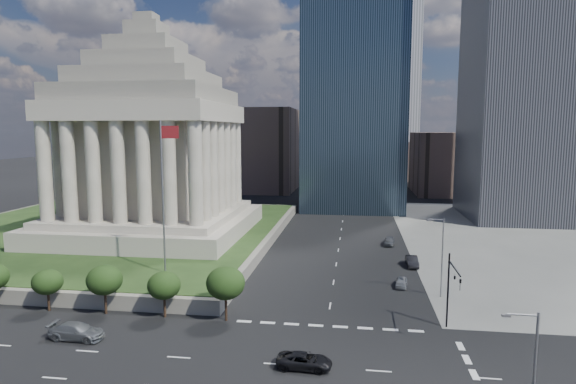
% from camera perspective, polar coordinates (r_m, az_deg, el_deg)
% --- Properties ---
extents(ground, '(500.00, 500.00, 0.00)m').
position_cam_1_polar(ground, '(136.44, 6.79, -1.45)').
color(ground, black).
rests_on(ground, ground).
extents(plaza_terrace, '(66.00, 70.00, 1.80)m').
position_cam_1_polar(plaza_terrace, '(99.31, -20.96, -4.64)').
color(plaza_terrace, slate).
rests_on(plaza_terrace, ground).
extents(plaza_lawn, '(64.00, 68.00, 0.10)m').
position_cam_1_polar(plaza_lawn, '(99.12, -20.98, -4.10)').
color(plaza_lawn, '#213716').
rests_on(plaza_lawn, plaza_terrace).
extents(war_memorial, '(34.00, 34.00, 39.00)m').
position_cam_1_polar(war_memorial, '(90.62, -16.02, 7.52)').
color(war_memorial, gray).
rests_on(war_memorial, plaza_lawn).
extents(flagpole, '(2.52, 0.24, 20.00)m').
position_cam_1_polar(flagpole, '(64.19, -14.51, 0.36)').
color(flagpole, slate).
rests_on(flagpole, plaza_lawn).
extents(tree_row, '(53.00, 4.00, 6.00)m').
position_cam_1_polar(tree_row, '(64.46, -29.20, -9.50)').
color(tree_row, black).
rests_on(tree_row, ground).
extents(midrise_glass, '(26.00, 26.00, 60.00)m').
position_cam_1_polar(midrise_glass, '(130.20, 7.84, 11.36)').
color(midrise_glass, black).
rests_on(midrise_glass, ground).
extents(highrise_ne, '(26.00, 28.00, 100.00)m').
position_cam_1_polar(highrise_ne, '(129.52, 27.13, 19.64)').
color(highrise_ne, black).
rests_on(highrise_ne, ground).
extents(building_filler_ne, '(20.00, 30.00, 20.00)m').
position_cam_1_polar(building_filler_ne, '(167.77, 18.08, 3.30)').
color(building_filler_ne, brown).
rests_on(building_filler_ne, ground).
extents(building_filler_nw, '(24.00, 30.00, 28.00)m').
position_cam_1_polar(building_filler_nw, '(168.19, -3.22, 5.02)').
color(building_filler_nw, brown).
rests_on(building_filler_nw, ground).
extents(traffic_signal_ne, '(0.30, 5.74, 8.00)m').
position_cam_1_polar(traffic_signal_ne, '(51.85, 18.84, -10.32)').
color(traffic_signal_ne, black).
rests_on(traffic_signal_ne, ground).
extents(street_lamp_south, '(2.13, 0.22, 10.00)m').
position_cam_1_polar(street_lamp_south, '(34.18, 26.84, -19.43)').
color(street_lamp_south, slate).
rests_on(street_lamp_south, ground).
extents(street_lamp_north, '(2.13, 0.22, 10.00)m').
position_cam_1_polar(street_lamp_north, '(62.59, 17.68, -6.86)').
color(street_lamp_north, slate).
rests_on(street_lamp_north, ground).
extents(pickup_truck, '(2.38, 4.91, 1.35)m').
position_cam_1_polar(pickup_truck, '(44.41, 1.95, -19.36)').
color(pickup_truck, black).
rests_on(pickup_truck, ground).
extents(suv_grey, '(2.45, 5.63, 1.61)m').
position_cam_1_polar(suv_grey, '(53.94, -23.76, -14.87)').
color(suv_grey, '#585B60').
rests_on(suv_grey, ground).
extents(parked_sedan_near, '(2.01, 3.84, 1.25)m').
position_cam_1_polar(parked_sedan_near, '(66.56, 13.29, -10.37)').
color(parked_sedan_near, gray).
rests_on(parked_sedan_near, ground).
extents(parked_sedan_mid, '(4.74, 1.70, 1.56)m').
position_cam_1_polar(parked_sedan_mid, '(76.46, 14.48, -7.97)').
color(parked_sedan_mid, black).
rests_on(parked_sedan_mid, ground).
extents(parked_sedan_far, '(2.34, 4.67, 1.53)m').
position_cam_1_polar(parked_sedan_far, '(89.33, 11.91, -5.70)').
color(parked_sedan_far, '#54575B').
rests_on(parked_sedan_far, ground).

